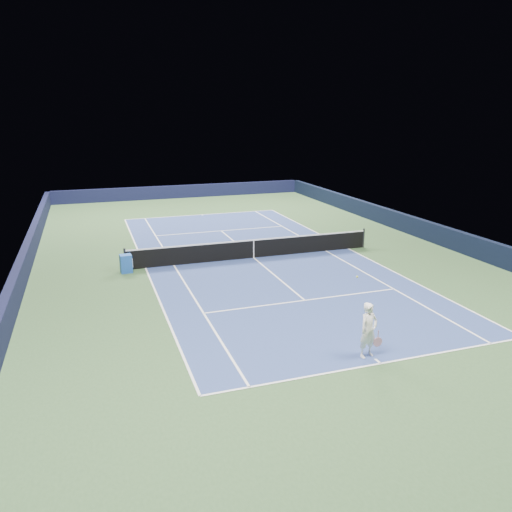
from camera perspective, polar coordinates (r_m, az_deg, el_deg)
name	(u,v)px	position (r m, az deg, el deg)	size (l,w,h in m)	color
ground	(254,258)	(25.64, -0.28, -0.21)	(40.00, 40.00, 0.00)	#2F4C29
wall_far	(181,192)	(44.36, -8.53, 7.29)	(22.00, 0.35, 1.10)	black
wall_right	(431,232)	(30.60, 19.33, 2.63)	(0.35, 40.00, 1.10)	black
wall_left	(23,268)	(24.45, -25.10, -1.25)	(0.35, 40.00, 1.10)	black
court_surface	(254,258)	(25.64, -0.28, -0.20)	(10.97, 23.77, 0.01)	navy
baseline_far	(202,215)	(36.79, -6.20, 4.73)	(10.97, 0.08, 0.00)	white
baseline_near	(381,363)	(15.62, 14.06, -11.83)	(10.97, 0.08, 0.00)	white
sideline_doubles_right	(348,249)	(27.81, 10.50, 0.83)	(0.08, 23.77, 0.00)	white
sideline_doubles_left	(145,268)	(24.53, -12.52, -1.35)	(0.08, 23.77, 0.00)	white
sideline_singles_right	(326,251)	(27.18, 7.98, 0.60)	(0.08, 23.77, 0.00)	white
sideline_singles_left	(174,265)	(24.70, -9.36, -1.05)	(0.08, 23.77, 0.00)	white
service_line_far	(221,231)	(31.58, -3.98, 2.89)	(8.23, 0.08, 0.00)	white
service_line_near	(305,300)	(19.99, 5.60, -5.06)	(8.23, 0.08, 0.00)	white
center_service_line	(254,258)	(25.64, -0.28, -0.19)	(0.08, 12.80, 0.00)	white
center_mark_far	(202,215)	(36.64, -6.15, 4.68)	(0.08, 0.30, 0.00)	white
center_mark_near	(378,361)	(15.73, 13.76, -11.60)	(0.08, 0.30, 0.00)	white
tennis_net	(254,248)	(25.51, -0.28, 0.88)	(12.90, 0.10, 1.07)	black
sponsor_cube	(126,264)	(23.98, -14.63, -0.84)	(0.58, 0.51, 0.86)	#1B4BA7
tennis_player	(369,330)	(15.58, 12.74, -8.28)	(0.83, 1.31, 2.27)	white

